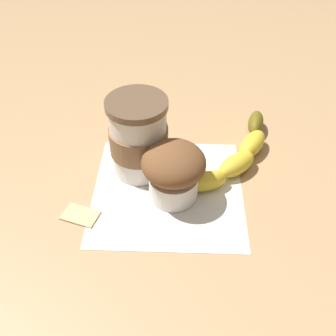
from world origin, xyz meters
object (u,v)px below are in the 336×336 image
object	(u,v)px
banana	(240,152)
sugar_packet	(80,215)
muffin	(174,170)
coffee_cup	(139,137)

from	to	relation	value
banana	sugar_packet	bearing A→B (deg)	-135.92
muffin	sugar_packet	size ratio (longest dim) A/B	1.81
muffin	banana	world-z (taller)	muffin
coffee_cup	muffin	distance (m)	0.08
coffee_cup	muffin	bearing A→B (deg)	-31.14
coffee_cup	muffin	size ratio (longest dim) A/B	1.39
coffee_cup	sugar_packet	bearing A→B (deg)	-110.99
sugar_packet	coffee_cup	bearing A→B (deg)	69.01
coffee_cup	banana	distance (m)	0.17
coffee_cup	sugar_packet	distance (m)	0.14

